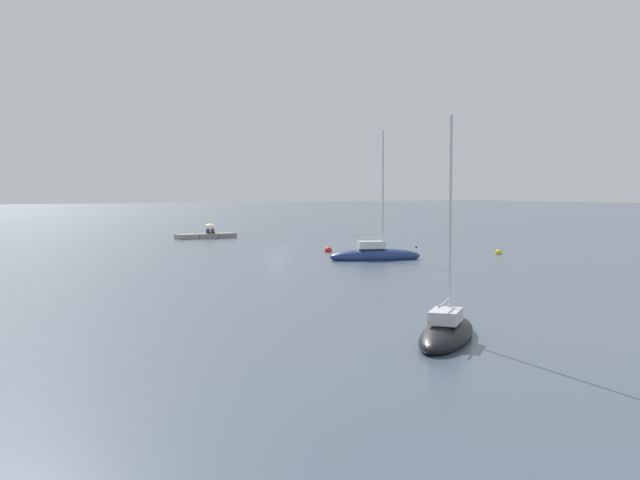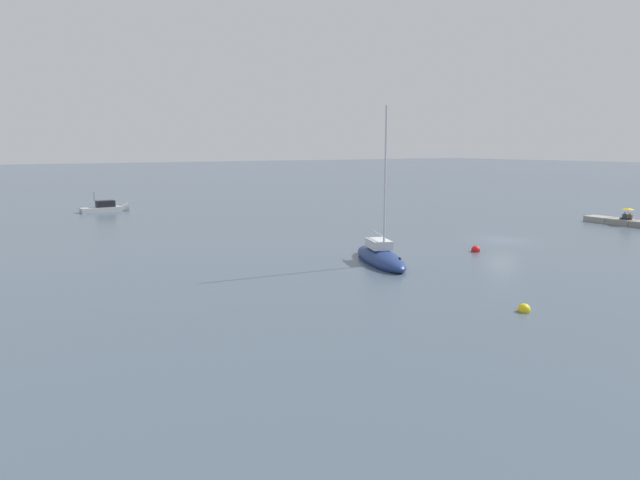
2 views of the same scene
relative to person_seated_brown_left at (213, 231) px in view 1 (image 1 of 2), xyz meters
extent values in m
plane|color=#475666|center=(0.82, 17.76, -0.82)|extent=(500.00, 500.00, 0.00)
cube|color=gray|center=(-1.56, -0.13, -0.54)|extent=(2.30, 1.96, 0.57)
cube|color=gray|center=(0.82, -0.13, -0.54)|extent=(2.30, 1.96, 0.57)
cube|color=gray|center=(3.21, -0.13, -0.54)|extent=(2.30, 1.96, 0.57)
cube|color=#1E2333|center=(0.02, 0.19, -0.17)|extent=(0.41, 0.46, 0.16)
cube|color=brown|center=(-0.01, -0.08, 0.01)|extent=(0.42, 0.27, 0.52)
sphere|color=tan|center=(-0.01, -0.08, 0.37)|extent=(0.22, 0.22, 0.22)
cube|color=#1E2333|center=(0.58, 0.14, -0.17)|extent=(0.41, 0.46, 0.16)
cube|color=navy|center=(0.55, -0.14, 0.01)|extent=(0.42, 0.27, 0.52)
sphere|color=tan|center=(0.55, -0.14, 0.37)|extent=(0.22, 0.22, 0.22)
cylinder|color=black|center=(0.27, -0.14, 0.27)|extent=(0.02, 0.02, 1.05)
cone|color=gold|center=(0.27, -0.14, 0.85)|extent=(1.16, 1.16, 0.20)
sphere|color=black|center=(0.27, -0.14, 0.98)|extent=(0.05, 0.05, 0.05)
ellipsoid|color=black|center=(15.88, 60.53, -0.60)|extent=(5.82, 5.26, 1.05)
cube|color=silver|center=(16.11, 60.73, 0.16)|extent=(1.99, 1.90, 0.48)
cylinder|color=silver|center=(15.50, 60.22, 3.80)|extent=(0.10, 0.10, 7.75)
cylinder|color=silver|center=(16.32, 60.90, 0.71)|extent=(1.70, 1.43, 0.08)
sphere|color=black|center=(13.71, 58.73, -0.04)|extent=(0.14, 0.14, 0.14)
ellipsoid|color=navy|center=(-0.73, 32.15, -0.55)|extent=(7.91, 4.49, 1.31)
cube|color=silver|center=(-0.37, 32.03, 0.40)|extent=(2.44, 1.92, 0.60)
cylinder|color=silver|center=(-1.31, 32.34, 4.85)|extent=(0.13, 0.13, 9.51)
cylinder|color=silver|center=(-0.05, 31.92, 1.08)|extent=(2.56, 0.94, 0.10)
sphere|color=black|center=(-4.05, 33.26, 0.16)|extent=(0.17, 0.17, 0.17)
sphere|color=yellow|center=(-13.24, 33.25, -0.72)|extent=(0.59, 0.59, 0.59)
sphere|color=red|center=(-1.47, 23.62, -0.71)|extent=(0.67, 0.67, 0.67)
camera|label=1|loc=(34.39, 82.21, 4.87)|focal=42.32mm
camera|label=2|loc=(-29.27, 54.78, 6.98)|focal=30.38mm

